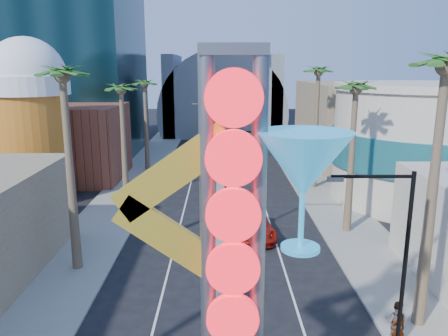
# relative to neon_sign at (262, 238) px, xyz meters

# --- Properties ---
(sidewalk_west) EXTENTS (5.00, 100.00, 0.15)m
(sidewalk_west) POSITION_rel_neon_sign_xyz_m (-10.32, 32.04, -7.23)
(sidewalk_west) COLOR gray
(sidewalk_west) RESTS_ON ground
(sidewalk_east) EXTENTS (5.00, 100.00, 0.15)m
(sidewalk_east) POSITION_rel_neon_sign_xyz_m (8.68, 32.04, -7.23)
(sidewalk_east) COLOR gray
(sidewalk_east) RESTS_ON ground
(median) EXTENTS (1.60, 84.00, 0.15)m
(median) POSITION_rel_neon_sign_xyz_m (-0.82, 35.04, -7.23)
(median) COLOR gray
(median) RESTS_ON ground
(brick_filler_west) EXTENTS (10.00, 10.00, 8.00)m
(brick_filler_west) POSITION_rel_neon_sign_xyz_m (-16.82, 35.04, -3.31)
(brick_filler_west) COLOR brown
(brick_filler_west) RESTS_ON ground
(filler_east) EXTENTS (10.00, 20.00, 10.00)m
(filler_east) POSITION_rel_neon_sign_xyz_m (15.18, 45.04, -2.31)
(filler_east) COLOR #8B705A
(filler_east) RESTS_ON ground
(beer_mug) EXTENTS (7.00, 7.00, 14.50)m
(beer_mug) POSITION_rel_neon_sign_xyz_m (-17.82, 27.04, 0.54)
(beer_mug) COLOR #B96D18
(beer_mug) RESTS_ON ground
(turquoise_building) EXTENTS (16.60, 16.60, 10.60)m
(turquoise_building) POSITION_rel_neon_sign_xyz_m (17.18, 27.04, -2.06)
(turquoise_building) COLOR #BCB29F
(turquoise_building) RESTS_ON ground
(canopy) EXTENTS (22.00, 16.00, 22.00)m
(canopy) POSITION_rel_neon_sign_xyz_m (-0.82, 69.04, -3.00)
(canopy) COLOR slate
(canopy) RESTS_ON ground
(neon_sign) EXTENTS (6.53, 2.60, 12.55)m
(neon_sign) POSITION_rel_neon_sign_xyz_m (0.00, 0.00, 0.00)
(neon_sign) COLOR gray
(neon_sign) RESTS_ON ground
(streetlight_0) EXTENTS (3.79, 0.25, 8.00)m
(streetlight_0) POSITION_rel_neon_sign_xyz_m (-0.27, 17.04, -2.43)
(streetlight_0) COLOR black
(streetlight_0) RESTS_ON ground
(streetlight_1) EXTENTS (3.79, 0.25, 8.00)m
(streetlight_1) POSITION_rel_neon_sign_xyz_m (-1.36, 41.04, -2.43)
(streetlight_1) COLOR black
(streetlight_1) RESTS_ON ground
(streetlight_2) EXTENTS (3.45, 0.25, 8.00)m
(streetlight_2) POSITION_rel_neon_sign_xyz_m (5.91, 5.04, -2.47)
(streetlight_2) COLOR black
(streetlight_2) RESTS_ON ground
(palm_1) EXTENTS (2.40, 2.40, 12.70)m
(palm_1) POSITION_rel_neon_sign_xyz_m (-9.82, 13.04, 3.52)
(palm_1) COLOR brown
(palm_1) RESTS_ON ground
(palm_2) EXTENTS (2.40, 2.40, 11.20)m
(palm_2) POSITION_rel_neon_sign_xyz_m (-9.82, 27.04, 2.17)
(palm_2) COLOR brown
(palm_2) RESTS_ON ground
(palm_3) EXTENTS (2.40, 2.40, 11.20)m
(palm_3) POSITION_rel_neon_sign_xyz_m (-9.82, 39.04, 2.17)
(palm_3) COLOR brown
(palm_3) RESTS_ON ground
(palm_5) EXTENTS (2.40, 2.40, 13.20)m
(palm_5) POSITION_rel_neon_sign_xyz_m (8.18, 7.04, 3.96)
(palm_5) COLOR brown
(palm_5) RESTS_ON ground
(palm_6) EXTENTS (2.40, 2.40, 11.70)m
(palm_6) POSITION_rel_neon_sign_xyz_m (8.18, 19.04, 2.62)
(palm_6) COLOR brown
(palm_6) RESTS_ON ground
(palm_7) EXTENTS (2.40, 2.40, 12.70)m
(palm_7) POSITION_rel_neon_sign_xyz_m (8.18, 31.04, 3.52)
(palm_7) COLOR brown
(palm_7) RESTS_ON ground
(red_pickup) EXTENTS (3.40, 6.21, 1.65)m
(red_pickup) POSITION_rel_neon_sign_xyz_m (1.09, 18.28, -6.48)
(red_pickup) COLOR #A5150C
(red_pickup) RESTS_ON ground
(pedestrian_a) EXTENTS (0.59, 0.40, 1.57)m
(pedestrian_a) POSITION_rel_neon_sign_xyz_m (6.48, 5.27, -6.37)
(pedestrian_a) COLOR gray
(pedestrian_a) RESTS_ON sidewalk_east
(pedestrian_b) EXTENTS (1.18, 1.11, 1.94)m
(pedestrian_b) POSITION_rel_neon_sign_xyz_m (6.48, 5.56, -6.19)
(pedestrian_b) COLOR gray
(pedestrian_b) RESTS_ON sidewalk_east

